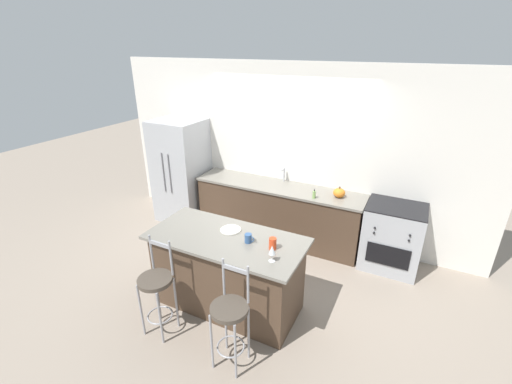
{
  "coord_description": "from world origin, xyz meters",
  "views": [
    {
      "loc": [
        1.86,
        -4.16,
        2.93
      ],
      "look_at": [
        0.04,
        -0.51,
        1.14
      ],
      "focal_mm": 24.0,
      "sensor_mm": 36.0,
      "label": 1
    }
  ],
  "objects_px": {
    "dinner_plate": "(231,230)",
    "pumpkin_decoration": "(339,193)",
    "refrigerator": "(182,171)",
    "oven_range": "(392,237)",
    "bar_stool_near": "(157,288)",
    "tumbler_cup": "(273,244)",
    "bar_stool_far": "(230,317)",
    "wine_glass": "(272,250)",
    "soap_bottle": "(314,195)",
    "coffee_mug": "(248,238)"
  },
  "relations": [
    {
      "from": "refrigerator",
      "to": "bar_stool_near",
      "type": "xyz_separation_m",
      "value": [
        1.44,
        -2.31,
        -0.31
      ]
    },
    {
      "from": "coffee_mug",
      "to": "bar_stool_near",
      "type": "bearing_deg",
      "value": -135.86
    },
    {
      "from": "bar_stool_near",
      "to": "pumpkin_decoration",
      "type": "distance_m",
      "value": 2.75
    },
    {
      "from": "dinner_plate",
      "to": "pumpkin_decoration",
      "type": "height_order",
      "value": "pumpkin_decoration"
    },
    {
      "from": "bar_stool_near",
      "to": "bar_stool_far",
      "type": "bearing_deg",
      "value": -1.13
    },
    {
      "from": "oven_range",
      "to": "bar_stool_near",
      "type": "xyz_separation_m",
      "value": [
        -2.08,
        -2.38,
        0.11
      ]
    },
    {
      "from": "bar_stool_far",
      "to": "dinner_plate",
      "type": "xyz_separation_m",
      "value": [
        -0.48,
        0.85,
        0.38
      ]
    },
    {
      "from": "dinner_plate",
      "to": "wine_glass",
      "type": "distance_m",
      "value": 0.76
    },
    {
      "from": "coffee_mug",
      "to": "bar_stool_far",
      "type": "bearing_deg",
      "value": -76.01
    },
    {
      "from": "pumpkin_decoration",
      "to": "oven_range",
      "type": "bearing_deg",
      "value": -1.25
    },
    {
      "from": "tumbler_cup",
      "to": "pumpkin_decoration",
      "type": "distance_m",
      "value": 1.72
    },
    {
      "from": "dinner_plate",
      "to": "soap_bottle",
      "type": "xyz_separation_m",
      "value": [
        0.56,
        1.36,
        0.01
      ]
    },
    {
      "from": "wine_glass",
      "to": "tumbler_cup",
      "type": "distance_m",
      "value": 0.23
    },
    {
      "from": "tumbler_cup",
      "to": "pumpkin_decoration",
      "type": "xyz_separation_m",
      "value": [
        0.28,
        1.7,
        -0.03
      ]
    },
    {
      "from": "bar_stool_near",
      "to": "wine_glass",
      "type": "height_order",
      "value": "wine_glass"
    },
    {
      "from": "bar_stool_far",
      "to": "wine_glass",
      "type": "xyz_separation_m",
      "value": [
        0.19,
        0.51,
        0.49
      ]
    },
    {
      "from": "dinner_plate",
      "to": "tumbler_cup",
      "type": "relative_size",
      "value": 1.88
    },
    {
      "from": "pumpkin_decoration",
      "to": "bar_stool_far",
      "type": "bearing_deg",
      "value": -99.13
    },
    {
      "from": "refrigerator",
      "to": "bar_stool_far",
      "type": "height_order",
      "value": "refrigerator"
    },
    {
      "from": "wine_glass",
      "to": "tumbler_cup",
      "type": "height_order",
      "value": "wine_glass"
    },
    {
      "from": "bar_stool_near",
      "to": "dinner_plate",
      "type": "bearing_deg",
      "value": 63.47
    },
    {
      "from": "coffee_mug",
      "to": "refrigerator",
      "type": "bearing_deg",
      "value": 143.23
    },
    {
      "from": "oven_range",
      "to": "dinner_plate",
      "type": "xyz_separation_m",
      "value": [
        -1.66,
        -1.54,
        0.48
      ]
    },
    {
      "from": "soap_bottle",
      "to": "tumbler_cup",
      "type": "bearing_deg",
      "value": -89.0
    },
    {
      "from": "refrigerator",
      "to": "dinner_plate",
      "type": "bearing_deg",
      "value": -38.51
    },
    {
      "from": "refrigerator",
      "to": "oven_range",
      "type": "xyz_separation_m",
      "value": [
        3.52,
        0.06,
        -0.42
      ]
    },
    {
      "from": "bar_stool_near",
      "to": "pumpkin_decoration",
      "type": "height_order",
      "value": "bar_stool_near"
    },
    {
      "from": "wine_glass",
      "to": "soap_bottle",
      "type": "xyz_separation_m",
      "value": [
        -0.11,
        1.7,
        -0.1
      ]
    },
    {
      "from": "coffee_mug",
      "to": "oven_range",
      "type": "bearing_deg",
      "value": 51.09
    },
    {
      "from": "refrigerator",
      "to": "coffee_mug",
      "type": "xyz_separation_m",
      "value": [
        2.16,
        -1.62,
        0.11
      ]
    },
    {
      "from": "wine_glass",
      "to": "refrigerator",
      "type": "bearing_deg",
      "value": 144.3
    },
    {
      "from": "bar_stool_far",
      "to": "wine_glass",
      "type": "relative_size",
      "value": 6.27
    },
    {
      "from": "refrigerator",
      "to": "tumbler_cup",
      "type": "xyz_separation_m",
      "value": [
        2.45,
        -1.62,
        0.12
      ]
    },
    {
      "from": "refrigerator",
      "to": "oven_range",
      "type": "relative_size",
      "value": 1.89
    },
    {
      "from": "wine_glass",
      "to": "soap_bottle",
      "type": "bearing_deg",
      "value": 93.65
    },
    {
      "from": "refrigerator",
      "to": "bar_stool_far",
      "type": "distance_m",
      "value": 3.32
    },
    {
      "from": "soap_bottle",
      "to": "dinner_plate",
      "type": "bearing_deg",
      "value": -112.53
    },
    {
      "from": "coffee_mug",
      "to": "pumpkin_decoration",
      "type": "relative_size",
      "value": 0.66
    },
    {
      "from": "wine_glass",
      "to": "coffee_mug",
      "type": "distance_m",
      "value": 0.43
    },
    {
      "from": "dinner_plate",
      "to": "wine_glass",
      "type": "xyz_separation_m",
      "value": [
        0.67,
        -0.34,
        0.12
      ]
    },
    {
      "from": "bar_stool_near",
      "to": "coffee_mug",
      "type": "height_order",
      "value": "bar_stool_near"
    },
    {
      "from": "coffee_mug",
      "to": "pumpkin_decoration",
      "type": "distance_m",
      "value": 1.79
    },
    {
      "from": "bar_stool_near",
      "to": "pumpkin_decoration",
      "type": "bearing_deg",
      "value": 61.74
    },
    {
      "from": "pumpkin_decoration",
      "to": "soap_bottle",
      "type": "distance_m",
      "value": 0.37
    },
    {
      "from": "dinner_plate",
      "to": "pumpkin_decoration",
      "type": "distance_m",
      "value": 1.79
    },
    {
      "from": "tumbler_cup",
      "to": "refrigerator",
      "type": "bearing_deg",
      "value": 146.57
    },
    {
      "from": "dinner_plate",
      "to": "tumbler_cup",
      "type": "distance_m",
      "value": 0.61
    },
    {
      "from": "oven_range",
      "to": "pumpkin_decoration",
      "type": "relative_size",
      "value": 5.51
    },
    {
      "from": "pumpkin_decoration",
      "to": "soap_bottle",
      "type": "xyz_separation_m",
      "value": [
        -0.31,
        -0.2,
        -0.01
      ]
    },
    {
      "from": "refrigerator",
      "to": "pumpkin_decoration",
      "type": "relative_size",
      "value": 10.39
    }
  ]
}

